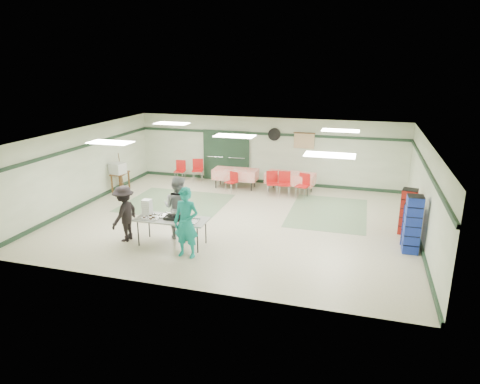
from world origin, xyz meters
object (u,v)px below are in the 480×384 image
(serving_table, at_px, (172,220))
(chair_b, at_px, (272,181))
(volunteer_dark, at_px, (124,214))
(chair_c, at_px, (303,183))
(office_printer, at_px, (118,168))
(broom, at_px, (121,171))
(chair_d, at_px, (232,180))
(volunteer_teal, at_px, (186,223))
(volunteer_grey, at_px, (178,207))
(chair_loose_a, at_px, (198,168))
(chair_loose_b, at_px, (180,169))
(crate_stack_blue_b, at_px, (413,225))
(dining_table_a, at_px, (290,178))
(printer_table, at_px, (120,176))
(chair_a, at_px, (284,181))
(crate_stack_blue_a, at_px, (410,224))
(dining_table_b, at_px, (235,174))
(crate_stack_red, at_px, (408,212))

(serving_table, bearing_deg, chair_b, 71.40)
(volunteer_dark, bearing_deg, chair_c, 145.37)
(office_printer, xyz_separation_m, broom, (-0.08, 0.36, -0.19))
(chair_c, bearing_deg, chair_d, -163.94)
(volunteer_teal, relative_size, office_printer, 3.55)
(volunteer_grey, height_order, chair_loose_a, volunteer_grey)
(chair_d, xyz_separation_m, broom, (-4.25, -0.93, 0.28))
(volunteer_teal, relative_size, chair_loose_b, 2.08)
(chair_d, distance_m, crate_stack_blue_b, 7.30)
(volunteer_dark, xyz_separation_m, dining_table_a, (3.62, 5.91, -0.22))
(serving_table, height_order, printer_table, serving_table)
(chair_loose_a, distance_m, office_printer, 3.33)
(volunteer_dark, bearing_deg, chair_b, 153.99)
(volunteer_dark, relative_size, chair_c, 1.75)
(printer_table, bearing_deg, office_printer, -95.35)
(chair_a, bearing_deg, volunteer_teal, -116.15)
(crate_stack_blue_a, height_order, office_printer, crate_stack_blue_a)
(dining_table_b, bearing_deg, volunteer_teal, -85.55)
(volunteer_teal, distance_m, volunteer_dark, 2.12)
(chair_loose_b, relative_size, crate_stack_blue_b, 0.57)
(chair_a, distance_m, chair_d, 2.03)
(dining_table_a, height_order, chair_loose_b, chair_loose_b)
(serving_table, distance_m, chair_d, 5.25)
(volunteer_dark, bearing_deg, crate_stack_red, 113.34)
(crate_stack_blue_a, relative_size, crate_stack_red, 0.87)
(volunteer_teal, height_order, volunteer_dark, volunteer_teal)
(dining_table_b, bearing_deg, volunteer_grey, -92.01)
(chair_b, xyz_separation_m, chair_loose_a, (-3.41, 1.05, 0.02))
(volunteer_grey, xyz_separation_m, volunteer_dark, (-1.35, -0.60, -0.11))
(chair_b, bearing_deg, crate_stack_red, -47.86)
(chair_a, xyz_separation_m, chair_loose_a, (-3.88, 1.05, 0.00))
(chair_loose_b, xyz_separation_m, crate_stack_red, (8.68, -3.46, 0.13))
(chair_loose_b, xyz_separation_m, printer_table, (-1.62, -2.02, 0.08))
(chair_a, bearing_deg, crate_stack_blue_a, -52.14)
(volunteer_dark, distance_m, crate_stack_red, 8.08)
(dining_table_a, distance_m, chair_c, 0.81)
(dining_table_a, distance_m, broom, 6.58)
(chair_d, relative_size, office_printer, 1.51)
(serving_table, bearing_deg, volunteer_teal, -41.09)
(chair_c, bearing_deg, crate_stack_red, -21.83)
(volunteer_teal, bearing_deg, crate_stack_blue_a, 27.17)
(chair_d, xyz_separation_m, crate_stack_blue_b, (6.13, -3.94, 0.30))
(volunteer_teal, height_order, dining_table_a, volunteer_teal)
(dining_table_a, bearing_deg, crate_stack_blue_a, -39.27)
(chair_a, bearing_deg, chair_d, 168.29)
(crate_stack_blue_a, distance_m, crate_stack_red, 0.81)
(volunteer_teal, relative_size, chair_a, 1.97)
(chair_loose_b, bearing_deg, crate_stack_blue_a, -32.71)
(serving_table, bearing_deg, chair_loose_b, 110.80)
(chair_loose_a, bearing_deg, volunteer_dark, -102.13)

